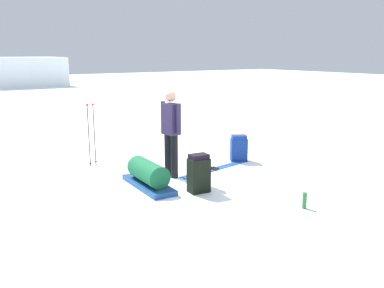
% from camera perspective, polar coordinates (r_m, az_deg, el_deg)
% --- Properties ---
extents(ground_plane, '(80.00, 80.00, 0.00)m').
position_cam_1_polar(ground_plane, '(7.88, -0.00, -4.97)').
color(ground_plane, white).
extents(skier_standing, '(0.26, 0.57, 1.70)m').
position_cam_1_polar(skier_standing, '(7.84, -2.98, 2.12)').
color(skier_standing, black).
rests_on(skier_standing, ground_plane).
extents(ski_pair_near, '(1.79, 0.46, 0.05)m').
position_cam_1_polar(ski_pair_near, '(8.52, 3.09, -3.54)').
color(ski_pair_near, '#2558AC').
rests_on(ski_pair_near, ground_plane).
extents(backpack_large_dark, '(0.43, 0.39, 0.59)m').
position_cam_1_polar(backpack_large_dark, '(9.18, 6.58, -0.63)').
color(backpack_large_dark, navy).
rests_on(backpack_large_dark, ground_plane).
extents(backpack_bright, '(0.38, 0.28, 0.68)m').
position_cam_1_polar(backpack_bright, '(7.09, 0.95, -4.17)').
color(backpack_bright, black).
rests_on(backpack_bright, ground_plane).
extents(ski_poles_planted_near, '(0.21, 0.11, 1.35)m').
position_cam_1_polar(ski_poles_planted_near, '(8.95, -13.92, 1.72)').
color(ski_poles_planted_near, black).
rests_on(ski_poles_planted_near, ground_plane).
extents(gear_sled, '(0.50, 1.40, 0.49)m').
position_cam_1_polar(gear_sled, '(7.41, -6.16, -4.37)').
color(gear_sled, navy).
rests_on(gear_sled, ground_plane).
extents(thermos_bottle, '(0.07, 0.07, 0.26)m').
position_cam_1_polar(thermos_bottle, '(6.65, 15.50, -7.65)').
color(thermos_bottle, '#286C30').
rests_on(thermos_bottle, ground_plane).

